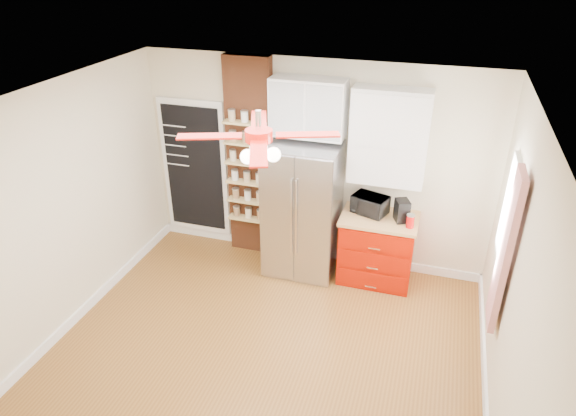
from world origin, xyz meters
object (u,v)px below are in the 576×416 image
(fridge, at_px, (302,210))
(red_cabinet, at_px, (377,248))
(coffee_maker, at_px, (402,211))
(toaster_oven, at_px, (370,204))
(pantry_jar_oats, at_px, (233,155))
(canister_left, at_px, (410,221))
(ceiling_fan, at_px, (259,136))

(fridge, relative_size, red_cabinet, 1.86)
(red_cabinet, bearing_deg, coffee_maker, -1.61)
(toaster_oven, relative_size, pantry_jar_oats, 3.13)
(canister_left, xyz_separation_m, pantry_jar_oats, (-2.33, 0.25, 0.46))
(ceiling_fan, bearing_deg, red_cabinet, 61.29)
(toaster_oven, height_order, pantry_jar_oats, pantry_jar_oats)
(canister_left, bearing_deg, pantry_jar_oats, 173.93)
(fridge, height_order, red_cabinet, fridge)
(red_cabinet, height_order, coffee_maker, coffee_maker)
(fridge, xyz_separation_m, canister_left, (1.34, -0.09, 0.10))
(ceiling_fan, relative_size, pantry_jar_oats, 10.43)
(red_cabinet, bearing_deg, fridge, -177.05)
(red_cabinet, bearing_deg, pantry_jar_oats, 176.80)
(fridge, height_order, ceiling_fan, ceiling_fan)
(red_cabinet, xyz_separation_m, coffee_maker, (0.25, -0.01, 0.58))
(fridge, xyz_separation_m, coffee_maker, (1.22, 0.04, 0.16))
(ceiling_fan, distance_m, pantry_jar_oats, 2.29)
(canister_left, bearing_deg, ceiling_fan, -129.91)
(toaster_oven, distance_m, canister_left, 0.56)
(red_cabinet, height_order, canister_left, canister_left)
(ceiling_fan, xyz_separation_m, pantry_jar_oats, (-1.04, 1.79, -0.98))
(ceiling_fan, bearing_deg, fridge, 91.76)
(coffee_maker, bearing_deg, pantry_jar_oats, 153.76)
(red_cabinet, bearing_deg, canister_left, -20.45)
(red_cabinet, height_order, toaster_oven, toaster_oven)
(fridge, distance_m, red_cabinet, 1.06)
(toaster_oven, xyz_separation_m, coffee_maker, (0.40, -0.09, 0.02))
(fridge, height_order, toaster_oven, fridge)
(ceiling_fan, bearing_deg, toaster_oven, 66.19)
(red_cabinet, xyz_separation_m, ceiling_fan, (-0.92, -1.68, 1.97))
(toaster_oven, bearing_deg, canister_left, -4.04)
(red_cabinet, bearing_deg, toaster_oven, 151.57)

